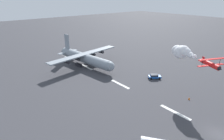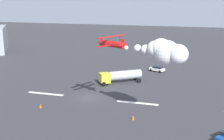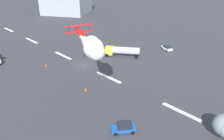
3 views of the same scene
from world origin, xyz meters
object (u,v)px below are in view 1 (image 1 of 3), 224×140
cargo_transport_plane (86,58)px  stunt_biplane_red (183,52)px  traffic_cone_far (189,98)px  followme_car_yellow (154,76)px

cargo_transport_plane → stunt_biplane_red: size_ratio=1.98×
cargo_transport_plane → stunt_biplane_red: 36.63m
traffic_cone_far → followme_car_yellow: bearing=-14.3°
traffic_cone_far → cargo_transport_plane: bearing=10.7°
cargo_transport_plane → traffic_cone_far: size_ratio=41.68×
followme_car_yellow → traffic_cone_far: followme_car_yellow is taller
cargo_transport_plane → followme_car_yellow: (-24.41, -11.00, -2.42)m
stunt_biplane_red → cargo_transport_plane: bearing=14.0°
stunt_biplane_red → followme_car_yellow: stunt_biplane_red is taller
stunt_biplane_red → followme_car_yellow: size_ratio=3.66×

